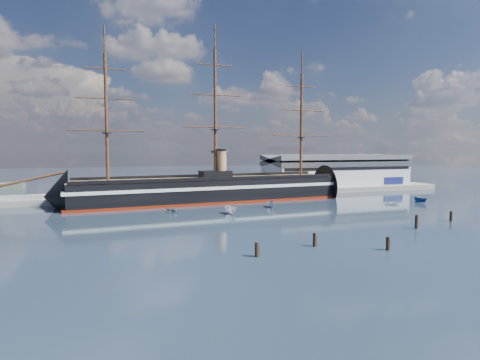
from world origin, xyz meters
name	(u,v)px	position (x,y,z in m)	size (l,w,h in m)	color
ground	(244,209)	(0.00, 40.00, 0.00)	(600.00, 600.00, 0.00)	black
quay	(235,195)	(10.00, 76.00, 0.00)	(180.00, 18.00, 2.00)	slate
warehouse	(336,171)	(58.00, 80.00, 7.98)	(63.00, 21.00, 11.60)	#B7BABC
quay_tower	(219,170)	(3.00, 73.00, 9.75)	(5.00, 5.00, 15.00)	silver
warship	(205,190)	(-6.19, 60.00, 4.04)	(113.31, 21.27, 53.94)	black
motorboat_a	(231,214)	(-6.13, 33.60, 0.00)	(6.53, 2.39, 2.61)	white
motorboat_c	(271,207)	(9.29, 41.14, 0.00)	(5.77, 2.12, 2.31)	gray
motorboat_d	(172,212)	(-20.54, 41.83, 0.00)	(5.58, 2.42, 2.05)	slate
motorboat_e	(392,205)	(47.61, 33.44, 0.00)	(2.60, 1.04, 1.21)	silver
motorboat_f	(420,203)	(59.39, 33.87, 0.00)	(5.36, 1.97, 2.14)	navy
piling_near_left	(257,257)	(-16.10, -8.47, 0.00)	(0.64, 0.64, 3.06)	black
piling_near_mid	(388,250)	(6.75, -12.44, 0.00)	(0.64, 0.64, 3.07)	black
piling_near_right	(416,229)	(25.77, 0.78, 0.00)	(0.64, 0.64, 3.74)	black
piling_far_right	(451,221)	(40.57, 5.06, 0.00)	(0.64, 0.64, 3.11)	black
piling_extra	(314,247)	(-3.72, -5.73, 0.00)	(0.64, 0.64, 3.16)	black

